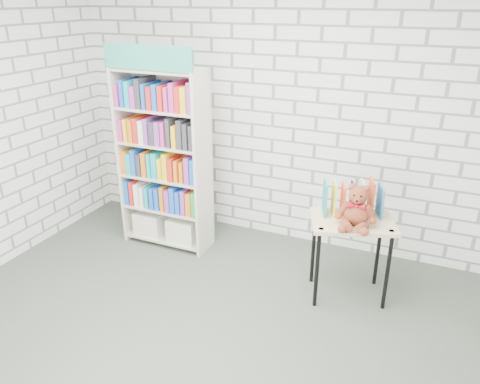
% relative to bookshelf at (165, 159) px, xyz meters
% --- Properties ---
extents(ground, '(4.50, 4.50, 0.00)m').
position_rel_bookshelf_xyz_m(ground, '(0.95, -1.36, -0.97)').
color(ground, '#3F473C').
rests_on(ground, ground).
extents(room_shell, '(4.52, 4.02, 2.81)m').
position_rel_bookshelf_xyz_m(room_shell, '(0.95, -1.36, 0.82)').
color(room_shell, silver).
rests_on(room_shell, ground).
extents(bookshelf, '(0.94, 0.37, 2.12)m').
position_rel_bookshelf_xyz_m(bookshelf, '(0.00, 0.00, 0.00)').
color(bookshelf, beige).
rests_on(bookshelf, ground).
extents(display_table, '(0.82, 0.69, 0.76)m').
position_rel_bookshelf_xyz_m(display_table, '(2.00, -0.22, -0.32)').
color(display_table, tan).
rests_on(display_table, ground).
extents(table_books, '(0.53, 0.37, 0.29)m').
position_rel_bookshelf_xyz_m(table_books, '(1.96, -0.11, -0.06)').
color(table_books, teal).
rests_on(table_books, display_table).
extents(teddy_bear, '(0.34, 0.31, 0.36)m').
position_rel_bookshelf_xyz_m(teddy_bear, '(2.04, -0.32, -0.07)').
color(teddy_bear, brown).
rests_on(teddy_bear, display_table).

